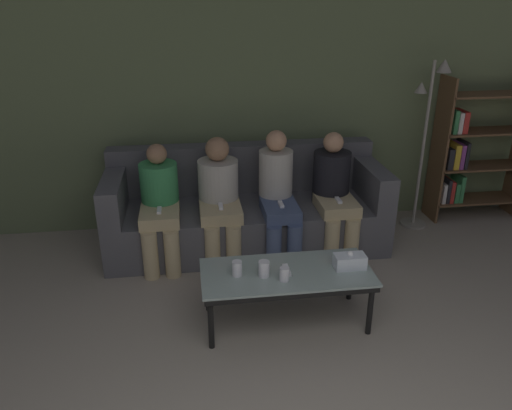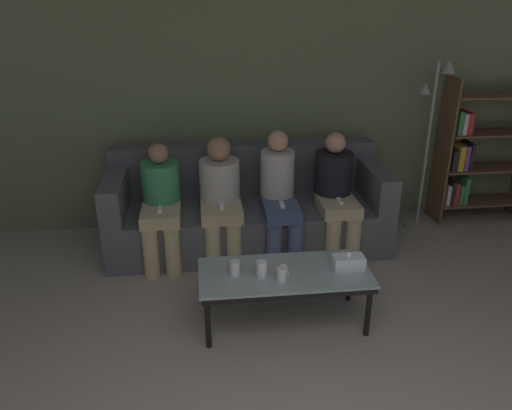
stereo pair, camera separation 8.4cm
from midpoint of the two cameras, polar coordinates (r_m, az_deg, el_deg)
wall_back at (r=4.91m, az=-1.17°, el=12.30°), size 12.00×0.06×2.60m
couch at (r=4.71m, az=-0.46°, el=-0.67°), size 2.53×0.91×0.89m
coffee_table at (r=3.55m, az=3.97°, el=-8.18°), size 1.20×0.54×0.42m
cup_near_left at (r=3.40m, az=3.70°, el=-7.93°), size 0.07×0.07×0.10m
cup_near_right at (r=3.44m, az=1.37°, el=-7.31°), size 0.08×0.08×0.11m
cup_far_center at (r=3.45m, az=-1.73°, el=-7.24°), size 0.07×0.07×0.11m
tissue_box at (r=3.60m, az=11.17°, el=-6.44°), size 0.22×0.12×0.13m
game_remote at (r=3.52m, az=3.99°, el=-7.47°), size 0.04×0.15×0.02m
bookshelf at (r=5.58m, az=24.10°, el=5.26°), size 0.94×0.32×1.48m
standing_lamp at (r=5.11m, az=19.81°, el=8.17°), size 0.31×0.26×1.66m
seated_person_left_end at (r=4.39m, az=-10.27°, el=0.49°), size 0.33×0.66×1.04m
seated_person_mid_left at (r=4.39m, az=-3.53°, el=1.21°), size 0.36×0.66×1.08m
seated_person_mid_right at (r=4.42m, az=3.20°, el=1.42°), size 0.31×0.68×1.12m
seated_person_right_end at (r=4.56m, az=9.60°, el=1.68°), size 0.34×0.66×1.08m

